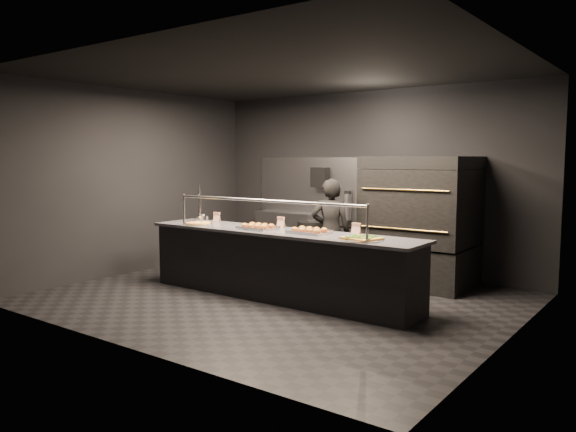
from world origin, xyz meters
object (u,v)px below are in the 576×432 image
object	(u,v)px
pizza_oven	(421,220)
fire_extinguisher	(347,207)
round_pizza	(199,223)
worker	(331,232)
square_pizza	(362,239)
prep_shelf	(286,236)
slider_tray_a	(258,227)
service_counter	(279,264)
beer_tap	(200,211)
trash_bin	(311,244)
slider_tray_b	(309,231)
towel_dispenser	(320,177)

from	to	relation	value
pizza_oven	fire_extinguisher	xyz separation A→B (m)	(-1.55, 0.50, 0.09)
round_pizza	worker	bearing A→B (deg)	40.27
worker	square_pizza	bearing A→B (deg)	107.70
prep_shelf	square_pizza	size ratio (longest dim) A/B	2.36
round_pizza	slider_tray_a	distance (m)	1.04
service_counter	pizza_oven	world-z (taller)	pizza_oven
beer_tap	trash_bin	size ratio (longest dim) A/B	0.72
pizza_oven	slider_tray_b	size ratio (longest dim) A/B	3.76
pizza_oven	service_counter	bearing A→B (deg)	-122.27
prep_shelf	slider_tray_b	world-z (taller)	slider_tray_b
fire_extinguisher	worker	distance (m)	1.40
round_pizza	slider_tray_a	world-z (taller)	slider_tray_a
pizza_oven	trash_bin	xyz separation A→B (m)	(-2.07, 0.16, -0.57)
service_counter	slider_tray_b	distance (m)	0.69
round_pizza	pizza_oven	bearing A→B (deg)	38.68
fire_extinguisher	worker	xyz separation A→B (m)	(0.48, -1.29, -0.27)
fire_extinguisher	slider_tray_b	world-z (taller)	fire_extinguisher
pizza_oven	square_pizza	distance (m)	2.04
towel_dispenser	square_pizza	xyz separation A→B (m)	(2.23, -2.52, -0.61)
towel_dispenser	trash_bin	size ratio (longest dim) A/B	0.44
round_pizza	slider_tray_b	world-z (taller)	slider_tray_b
trash_bin	service_counter	bearing A→B (deg)	-67.13
fire_extinguisher	slider_tray_a	size ratio (longest dim) A/B	0.93
service_counter	trash_bin	distance (m)	2.23
square_pizza	trash_bin	distance (m)	3.15
round_pizza	worker	xyz separation A→B (m)	(1.49, 1.26, -0.14)
prep_shelf	towel_dispenser	distance (m)	1.31
service_counter	square_pizza	distance (m)	1.42
prep_shelf	square_pizza	xyz separation A→B (m)	(2.93, -2.45, 0.49)
beer_tap	towel_dispenser	bearing A→B (deg)	70.89
prep_shelf	slider_tray_a	distance (m)	2.73
round_pizza	trash_bin	distance (m)	2.32
square_pizza	beer_tap	bearing A→B (deg)	174.11
towel_dispenser	worker	xyz separation A→B (m)	(1.03, -1.28, -0.76)
square_pizza	slider_tray_b	bearing A→B (deg)	170.55
towel_dispenser	beer_tap	size ratio (longest dim) A/B	0.61
service_counter	pizza_oven	xyz separation A→B (m)	(1.20, 1.90, 0.50)
prep_shelf	worker	distance (m)	2.14
prep_shelf	fire_extinguisher	xyz separation A→B (m)	(1.25, 0.08, 0.61)
slider_tray_b	trash_bin	distance (m)	2.52
fire_extinguisher	round_pizza	world-z (taller)	fire_extinguisher
slider_tray_a	trash_bin	world-z (taller)	slider_tray_a
prep_shelf	fire_extinguisher	bearing A→B (deg)	3.66
trash_bin	worker	bearing A→B (deg)	-43.65
slider_tray_a	square_pizza	xyz separation A→B (m)	(1.66, -0.09, -0.01)
round_pizza	square_pizza	xyz separation A→B (m)	(2.70, 0.02, 0.00)
pizza_oven	square_pizza	xyz separation A→B (m)	(0.13, -2.03, -0.03)
service_counter	square_pizza	bearing A→B (deg)	-5.58
slider_tray_b	worker	bearing A→B (deg)	108.45
service_counter	round_pizza	world-z (taller)	service_counter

